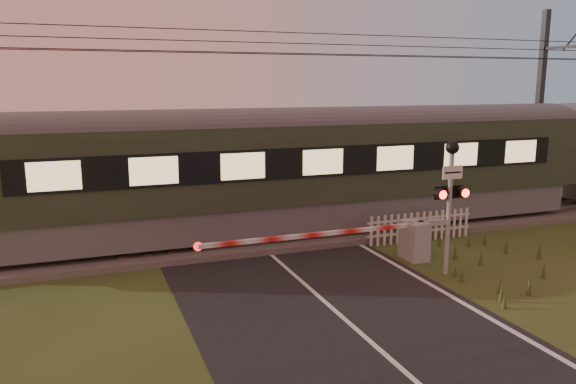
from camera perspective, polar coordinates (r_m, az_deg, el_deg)
name	(u,v)px	position (r m, az deg, el deg)	size (l,w,h in m)	color
ground	(351,325)	(11.36, 6.38, -13.31)	(160.00, 160.00, 0.00)	#303D17
road	(357,330)	(11.17, 7.01, -13.70)	(6.00, 140.00, 0.03)	black
track_bed	(253,238)	(17.04, -3.54, -4.67)	(140.00, 3.40, 0.39)	#47423D
overhead_wires	(251,45)	(16.44, -3.78, 14.69)	(120.00, 0.62, 0.62)	black
train	(557,154)	(22.86, 25.66, 3.49)	(39.00, 2.69, 3.63)	slate
boom_gate	(403,239)	(15.25, 11.61, -4.73)	(6.88, 0.80, 1.06)	gray
crossing_signal	(450,184)	(14.07, 16.18, 0.82)	(0.84, 0.35, 3.32)	gray
picket_fence	(420,227)	(17.21, 13.29, -3.45)	(3.53, 0.08, 0.90)	silver
catenary_mast	(541,102)	(25.16, 24.28, 8.31)	(0.24, 2.47, 7.52)	#2D2D30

